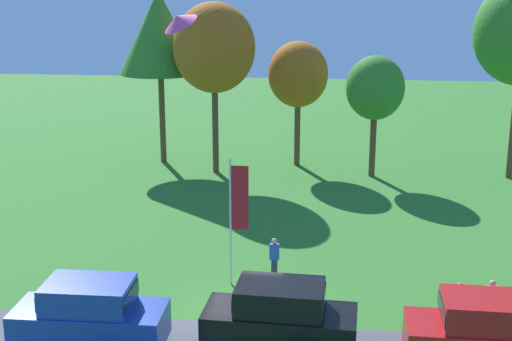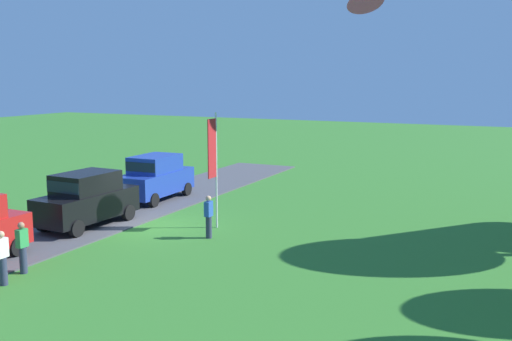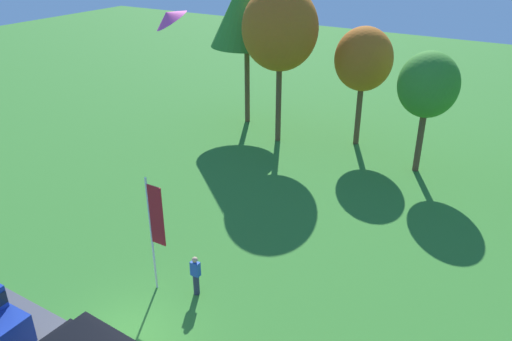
{
  "view_description": "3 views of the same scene",
  "coord_description": "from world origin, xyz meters",
  "px_view_note": "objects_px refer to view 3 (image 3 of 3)",
  "views": [
    {
      "loc": [
        2.79,
        -21.82,
        11.15
      ],
      "look_at": [
        -0.3,
        4.85,
        3.88
      ],
      "focal_mm": 50.0,
      "sensor_mm": 36.0,
      "label": 1
    },
    {
      "loc": [
        20.56,
        14.72,
        6.37
      ],
      "look_at": [
        1.28,
        5.62,
        2.97
      ],
      "focal_mm": 42.0,
      "sensor_mm": 36.0,
      "label": 2
    },
    {
      "loc": [
        10.52,
        -8.73,
        12.82
      ],
      "look_at": [
        1.26,
        6.55,
        4.12
      ],
      "focal_mm": 35.0,
      "sensor_mm": 36.0,
      "label": 3
    }
  ],
  "objects_px": {
    "tree_far_right": "(280,29)",
    "tree_lone_near": "(428,85)",
    "tree_center_back": "(247,8)",
    "flag_banner": "(155,222)",
    "person_watching_sky": "(196,275)",
    "tree_left_of_center": "(364,60)",
    "kite_delta_topmost": "(169,16)"
  },
  "relations": [
    {
      "from": "tree_center_back",
      "to": "tree_lone_near",
      "type": "height_order",
      "value": "tree_center_back"
    },
    {
      "from": "tree_center_back",
      "to": "kite_delta_topmost",
      "type": "bearing_deg",
      "value": -72.21
    },
    {
      "from": "tree_lone_near",
      "to": "tree_far_right",
      "type": "bearing_deg",
      "value": -179.11
    },
    {
      "from": "tree_lone_near",
      "to": "flag_banner",
      "type": "distance_m",
      "value": 17.06
    },
    {
      "from": "tree_center_back",
      "to": "tree_left_of_center",
      "type": "xyz_separation_m",
      "value": [
        8.35,
        0.17,
        -2.44
      ]
    },
    {
      "from": "tree_lone_near",
      "to": "kite_delta_topmost",
      "type": "xyz_separation_m",
      "value": [
        -8.81,
        -10.66,
        4.32
      ]
    },
    {
      "from": "tree_left_of_center",
      "to": "tree_lone_near",
      "type": "xyz_separation_m",
      "value": [
        4.48,
        -2.06,
        -0.43
      ]
    },
    {
      "from": "tree_left_of_center",
      "to": "flag_banner",
      "type": "relative_size",
      "value": 1.55
    },
    {
      "from": "tree_center_back",
      "to": "tree_lone_near",
      "type": "xyz_separation_m",
      "value": [
        12.83,
        -1.89,
        -2.87
      ]
    },
    {
      "from": "kite_delta_topmost",
      "to": "tree_left_of_center",
      "type": "bearing_deg",
      "value": 71.22
    },
    {
      "from": "tree_far_right",
      "to": "flag_banner",
      "type": "bearing_deg",
      "value": -77.44
    },
    {
      "from": "person_watching_sky",
      "to": "tree_center_back",
      "type": "distance_m",
      "value": 20.61
    },
    {
      "from": "tree_far_right",
      "to": "kite_delta_topmost",
      "type": "bearing_deg",
      "value": -88.09
    },
    {
      "from": "tree_far_right",
      "to": "kite_delta_topmost",
      "type": "height_order",
      "value": "kite_delta_topmost"
    },
    {
      "from": "tree_left_of_center",
      "to": "flag_banner",
      "type": "xyz_separation_m",
      "value": [
        -1.15,
        -18.03,
        -2.47
      ]
    },
    {
      "from": "tree_center_back",
      "to": "tree_left_of_center",
      "type": "distance_m",
      "value": 8.7
    },
    {
      "from": "person_watching_sky",
      "to": "tree_far_right",
      "type": "xyz_separation_m",
      "value": [
        -4.88,
        15.32,
        6.42
      ]
    },
    {
      "from": "person_watching_sky",
      "to": "flag_banner",
      "type": "bearing_deg",
      "value": -159.14
    },
    {
      "from": "tree_center_back",
      "to": "tree_far_right",
      "type": "distance_m",
      "value": 4.25
    },
    {
      "from": "tree_far_right",
      "to": "flag_banner",
      "type": "height_order",
      "value": "tree_far_right"
    },
    {
      "from": "tree_far_right",
      "to": "kite_delta_topmost",
      "type": "relative_size",
      "value": 6.43
    },
    {
      "from": "person_watching_sky",
      "to": "tree_lone_near",
      "type": "relative_size",
      "value": 0.24
    },
    {
      "from": "tree_left_of_center",
      "to": "tree_center_back",
      "type": "bearing_deg",
      "value": -178.8
    },
    {
      "from": "tree_center_back",
      "to": "flag_banner",
      "type": "height_order",
      "value": "tree_center_back"
    },
    {
      "from": "flag_banner",
      "to": "tree_center_back",
      "type": "bearing_deg",
      "value": 111.96
    },
    {
      "from": "tree_center_back",
      "to": "tree_left_of_center",
      "type": "height_order",
      "value": "tree_center_back"
    },
    {
      "from": "tree_left_of_center",
      "to": "flag_banner",
      "type": "distance_m",
      "value": 18.24
    },
    {
      "from": "person_watching_sky",
      "to": "tree_center_back",
      "type": "height_order",
      "value": "tree_center_back"
    },
    {
      "from": "person_watching_sky",
      "to": "tree_lone_near",
      "type": "distance_m",
      "value": 16.59
    },
    {
      "from": "tree_far_right",
      "to": "tree_lone_near",
      "type": "height_order",
      "value": "tree_far_right"
    },
    {
      "from": "tree_left_of_center",
      "to": "kite_delta_topmost",
      "type": "distance_m",
      "value": 13.99
    },
    {
      "from": "person_watching_sky",
      "to": "tree_left_of_center",
      "type": "bearing_deg",
      "value": 90.65
    }
  ]
}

